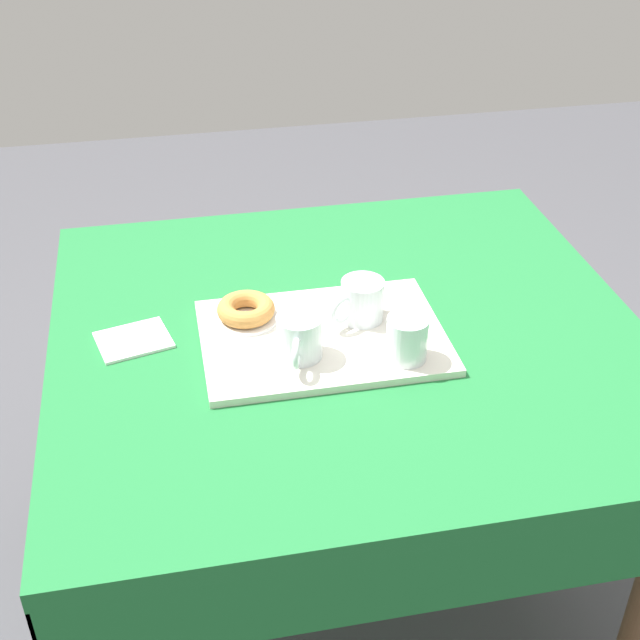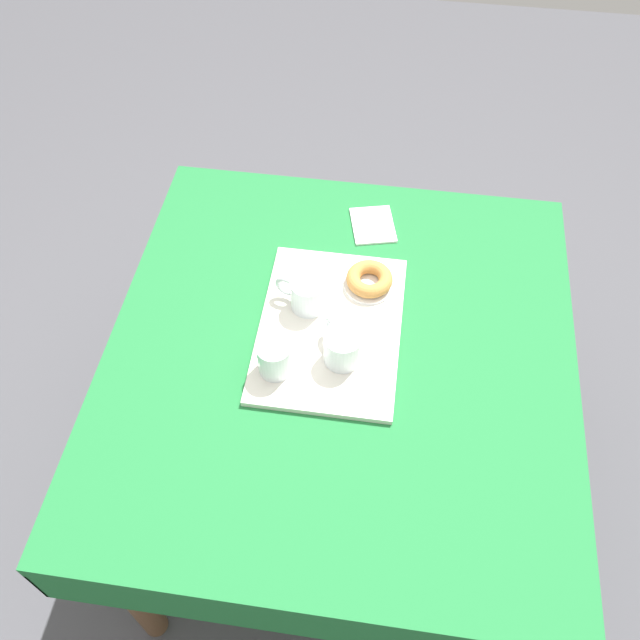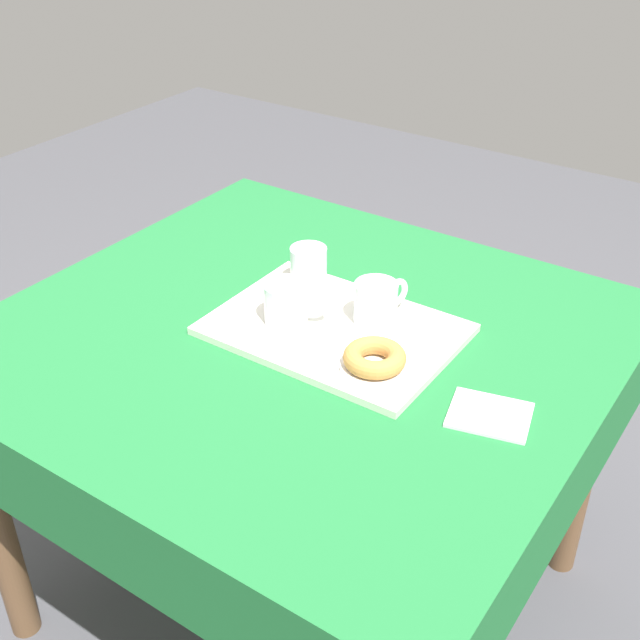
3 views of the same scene
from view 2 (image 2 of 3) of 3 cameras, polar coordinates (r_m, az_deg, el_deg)
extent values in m
plane|color=#47474C|center=(2.20, 1.21, -13.70)|extent=(6.00, 6.00, 0.00)
cube|color=#1E6B33|center=(1.56, 1.67, -3.05)|extent=(1.13, 1.06, 0.04)
cube|color=#1E6B33|center=(1.74, -15.86, -2.54)|extent=(1.13, 0.01, 0.14)
cube|color=#1E6B33|center=(1.69, 19.66, -6.63)|extent=(1.13, 0.01, 0.14)
cube|color=#1E6B33|center=(1.99, 3.63, 8.89)|extent=(0.01, 1.06, 0.14)
cube|color=#1E6B33|center=(1.42, -1.49, -24.14)|extent=(0.01, 1.06, 0.14)
cylinder|color=brown|center=(2.20, -8.38, 2.98)|extent=(0.06, 0.06, 0.71)
cylinder|color=brown|center=(1.79, -15.70, -20.68)|extent=(0.06, 0.06, 0.71)
cylinder|color=brown|center=(2.17, 14.52, 0.43)|extent=(0.06, 0.06, 0.71)
cube|color=silver|center=(1.57, 0.84, -0.67)|extent=(0.45, 0.32, 0.02)
cylinder|color=white|center=(1.48, 1.89, -2.35)|extent=(0.08, 0.08, 0.08)
cylinder|color=#84380F|center=(1.49, 1.89, -2.51)|extent=(0.07, 0.07, 0.06)
torus|color=white|center=(1.51, 1.03, -0.74)|extent=(0.06, 0.04, 0.06)
cylinder|color=white|center=(1.57, -0.99, 2.18)|extent=(0.08, 0.08, 0.08)
cylinder|color=#84380F|center=(1.58, -0.99, 2.01)|extent=(0.07, 0.07, 0.06)
torus|color=white|center=(1.59, -2.80, 2.83)|extent=(0.03, 0.06, 0.06)
cylinder|color=white|center=(1.47, -3.81, -3.17)|extent=(0.07, 0.07, 0.08)
cylinder|color=silver|center=(1.48, -3.79, -3.39)|extent=(0.06, 0.06, 0.06)
cylinder|color=white|center=(1.64, 4.10, 2.98)|extent=(0.12, 0.12, 0.01)
torus|color=#BC7F3D|center=(1.63, 4.14, 3.43)|extent=(0.11, 0.11, 0.03)
cube|color=white|center=(1.80, 4.43, 7.89)|extent=(0.15, 0.14, 0.01)
camera|label=1|loc=(1.88, -48.10, 28.33)|focal=48.47mm
camera|label=3|loc=(1.95, 44.23, 28.26)|focal=45.87mm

